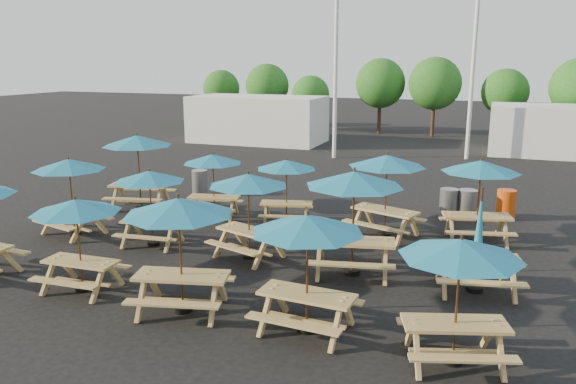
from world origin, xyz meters
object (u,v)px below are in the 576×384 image
(picnic_unit_10, at_px, (354,185))
(waste_bin_0, at_px, (200,183))
(picnic_unit_13, at_px, (478,249))
(waste_bin_2, at_px, (468,204))
(picnic_unit_5, at_px, (213,162))
(picnic_unit_14, at_px, (481,171))
(picnic_unit_1, at_px, (69,169))
(picnic_unit_4, at_px, (149,180))
(picnic_unit_9, at_px, (307,230))
(picnic_unit_11, at_px, (387,165))
(waste_bin_3, at_px, (506,205))
(picnic_unit_6, at_px, (179,213))
(picnic_unit_12, at_px, (460,255))
(picnic_unit_2, at_px, (137,145))
(waste_bin_1, at_px, (449,203))
(picnic_unit_3, at_px, (76,211))
(picnic_unit_7, at_px, (248,185))
(picnic_unit_8, at_px, (286,168))

(picnic_unit_10, height_order, waste_bin_0, picnic_unit_10)
(picnic_unit_13, xyz_separation_m, waste_bin_2, (-0.45, 6.00, -0.50))
(picnic_unit_5, distance_m, picnic_unit_10, 6.31)
(picnic_unit_10, height_order, picnic_unit_14, picnic_unit_10)
(picnic_unit_1, xyz_separation_m, picnic_unit_5, (3.00, 3.02, -0.14))
(waste_bin_2, bearing_deg, picnic_unit_4, -144.44)
(picnic_unit_9, distance_m, picnic_unit_11, 6.32)
(picnic_unit_11, xyz_separation_m, waste_bin_3, (3.30, 3.13, -1.61))
(picnic_unit_1, relative_size, picnic_unit_13, 1.06)
(picnic_unit_6, xyz_separation_m, picnic_unit_10, (2.73, 3.17, 0.11))
(picnic_unit_9, xyz_separation_m, picnic_unit_12, (2.67, -0.23, -0.07))
(waste_bin_3, bearing_deg, picnic_unit_2, -166.20)
(picnic_unit_13, relative_size, waste_bin_1, 2.50)
(picnic_unit_5, height_order, picnic_unit_12, picnic_unit_12)
(picnic_unit_1, height_order, picnic_unit_13, picnic_unit_13)
(picnic_unit_1, bearing_deg, picnic_unit_13, 13.04)
(picnic_unit_1, height_order, picnic_unit_3, picnic_unit_1)
(picnic_unit_3, bearing_deg, picnic_unit_14, 37.32)
(picnic_unit_10, xyz_separation_m, picnic_unit_12, (2.56, -3.36, -0.27))
(picnic_unit_13, relative_size, waste_bin_2, 2.50)
(waste_bin_0, bearing_deg, picnic_unit_1, -100.74)
(picnic_unit_7, distance_m, picnic_unit_12, 6.39)
(picnic_unit_12, distance_m, waste_bin_0, 13.59)
(picnic_unit_9, xyz_separation_m, waste_bin_1, (1.86, 8.99, -1.51))
(picnic_unit_2, bearing_deg, picnic_unit_13, -30.36)
(waste_bin_2, bearing_deg, picnic_unit_14, -81.84)
(waste_bin_1, bearing_deg, picnic_unit_2, -166.35)
(picnic_unit_11, bearing_deg, picnic_unit_14, 27.34)
(waste_bin_2, bearing_deg, picnic_unit_13, -85.68)
(picnic_unit_4, distance_m, waste_bin_2, 9.92)
(picnic_unit_9, distance_m, picnic_unit_14, 7.22)
(picnic_unit_11, xyz_separation_m, waste_bin_2, (2.15, 2.74, -1.61))
(waste_bin_1, height_order, waste_bin_2, same)
(waste_bin_3, bearing_deg, picnic_unit_10, -118.89)
(picnic_unit_10, xyz_separation_m, waste_bin_1, (1.76, 5.87, -1.71))
(picnic_unit_6, bearing_deg, picnic_unit_5, 98.77)
(picnic_unit_6, distance_m, picnic_unit_9, 2.63)
(picnic_unit_11, distance_m, picnic_unit_14, 2.52)
(picnic_unit_3, height_order, waste_bin_3, picnic_unit_3)
(picnic_unit_4, relative_size, waste_bin_2, 2.23)
(waste_bin_3, bearing_deg, picnic_unit_14, -106.21)
(picnic_unit_2, relative_size, picnic_unit_4, 1.32)
(picnic_unit_7, relative_size, picnic_unit_8, 1.14)
(picnic_unit_3, xyz_separation_m, waste_bin_1, (7.12, 8.87, -1.34))
(picnic_unit_3, bearing_deg, picnic_unit_11, 46.35)
(picnic_unit_6, bearing_deg, waste_bin_3, 43.44)
(picnic_unit_13, bearing_deg, picnic_unit_5, 145.49)
(picnic_unit_2, relative_size, picnic_unit_7, 1.08)
(picnic_unit_12, bearing_deg, picnic_unit_14, 71.45)
(picnic_unit_9, height_order, picnic_unit_12, picnic_unit_9)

